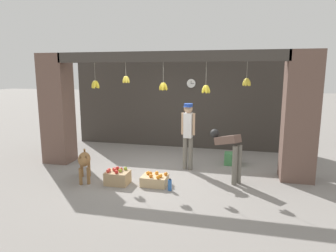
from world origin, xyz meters
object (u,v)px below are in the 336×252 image
(wall_clock, at_px, (191,83))
(fruit_crate_oranges, at_px, (155,180))
(shopkeeper, at_px, (188,131))
(fruit_crate_apples, at_px, (118,177))
(worker_stooping, at_px, (229,149))
(produce_box_green, at_px, (233,159))
(water_bottle, at_px, (170,185))
(dog, at_px, (84,161))

(wall_clock, bearing_deg, fruit_crate_oranges, -93.91)
(shopkeeper, xyz_separation_m, fruit_crate_apples, (-1.31, -1.32, -0.82))
(worker_stooping, height_order, wall_clock, wall_clock)
(worker_stooping, bearing_deg, produce_box_green, 36.45)
(shopkeeper, xyz_separation_m, wall_clock, (-0.28, 2.14, 1.07))
(fruit_crate_apples, bearing_deg, water_bottle, -4.84)
(shopkeeper, distance_m, produce_box_green, 1.51)
(dog, xyz_separation_m, produce_box_green, (3.16, 2.00, -0.31))
(produce_box_green, distance_m, wall_clock, 2.75)
(produce_box_green, bearing_deg, fruit_crate_apples, -140.11)
(shopkeeper, distance_m, water_bottle, 1.66)
(fruit_crate_apples, xyz_separation_m, wall_clock, (1.03, 3.46, 1.89))
(water_bottle, bearing_deg, fruit_crate_oranges, 150.27)
(dog, xyz_separation_m, fruit_crate_oranges, (1.58, 0.12, -0.35))
(fruit_crate_oranges, xyz_separation_m, fruit_crate_apples, (-0.80, -0.12, 0.04))
(dog, distance_m, shopkeeper, 2.52)
(worker_stooping, height_order, fruit_crate_apples, worker_stooping)
(shopkeeper, relative_size, wall_clock, 5.77)
(water_bottle, bearing_deg, worker_stooping, 37.02)
(fruit_crate_oranges, xyz_separation_m, water_bottle, (0.38, -0.22, 0.01))
(shopkeeper, xyz_separation_m, worker_stooping, (1.01, -0.57, -0.23))
(wall_clock, bearing_deg, worker_stooping, -64.62)
(worker_stooping, xyz_separation_m, fruit_crate_apples, (-2.31, -0.75, -0.59))
(dog, bearing_deg, fruit_crate_apples, 63.28)
(fruit_crate_apples, distance_m, water_bottle, 1.19)
(worker_stooping, xyz_separation_m, wall_clock, (-1.28, 2.71, 1.30))
(fruit_crate_oranges, bearing_deg, fruit_crate_apples, -171.62)
(fruit_crate_apples, height_order, wall_clock, wall_clock)
(worker_stooping, bearing_deg, dog, 143.57)
(dog, height_order, fruit_crate_oranges, dog)
(shopkeeper, bearing_deg, wall_clock, -77.31)
(dog, distance_m, water_bottle, 1.99)
(worker_stooping, relative_size, fruit_crate_oranges, 2.04)
(fruit_crate_oranges, bearing_deg, shopkeeper, 67.17)
(dog, distance_m, produce_box_green, 3.75)
(dog, bearing_deg, produce_box_green, 95.48)
(shopkeeper, relative_size, fruit_crate_oranges, 3.03)
(fruit_crate_oranges, height_order, wall_clock, wall_clock)
(water_bottle, bearing_deg, dog, 177.10)
(produce_box_green, bearing_deg, dog, -147.74)
(shopkeeper, relative_size, produce_box_green, 3.90)
(produce_box_green, height_order, wall_clock, wall_clock)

